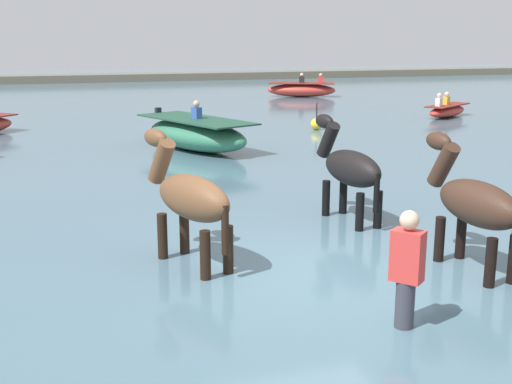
# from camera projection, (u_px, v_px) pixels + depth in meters

# --- Properties ---
(ground_plane) EXTENTS (120.00, 120.00, 0.00)m
(ground_plane) POSITION_uv_depth(u_px,v_px,m) (314.00, 299.00, 8.56)
(ground_plane) COLOR #84755B
(water_surface) EXTENTS (90.00, 90.00, 0.37)m
(water_surface) POSITION_uv_depth(u_px,v_px,m) (173.00, 156.00, 17.80)
(water_surface) COLOR #476675
(water_surface) RESTS_ON ground
(horse_lead_black) EXTENTS (0.69, 1.89, 2.04)m
(horse_lead_black) POSITION_uv_depth(u_px,v_px,m) (349.00, 170.00, 10.69)
(horse_lead_black) COLOR black
(horse_lead_black) RESTS_ON ground
(horse_trailing_bay) EXTENTS (1.02, 1.91, 2.10)m
(horse_trailing_bay) POSITION_uv_depth(u_px,v_px,m) (190.00, 200.00, 8.60)
(horse_trailing_bay) COLOR brown
(horse_trailing_bay) RESTS_ON ground
(horse_flank_dark_bay) EXTENTS (0.58, 1.90, 2.07)m
(horse_flank_dark_bay) POSITION_uv_depth(u_px,v_px,m) (474.00, 206.00, 8.39)
(horse_flank_dark_bay) COLOR #382319
(horse_flank_dark_bay) RESTS_ON ground
(boat_mid_outer) EXTENTS (2.58, 2.04, 0.94)m
(boat_mid_outer) POSITION_uv_depth(u_px,v_px,m) (447.00, 110.00, 24.81)
(boat_mid_outer) COLOR #BC382D
(boat_mid_outer) RESTS_ON water_surface
(boat_near_port) EXTENTS (2.84, 4.21, 1.32)m
(boat_near_port) POSITION_uv_depth(u_px,v_px,m) (196.00, 134.00, 17.57)
(boat_near_port) COLOR #337556
(boat_near_port) RESTS_ON water_surface
(boat_far_offshore) EXTENTS (3.61, 2.49, 1.18)m
(boat_far_offshore) POSITION_uv_depth(u_px,v_px,m) (302.00, 90.00, 33.13)
(boat_far_offshore) COLOR #BC382D
(boat_far_offshore) RESTS_ON water_surface
(person_onlooker_right) EXTENTS (0.36, 0.37, 1.63)m
(person_onlooker_right) POSITION_uv_depth(u_px,v_px,m) (406.00, 282.00, 6.77)
(person_onlooker_right) COLOR #383842
(person_onlooker_right) RESTS_ON ground
(channel_buoy) EXTENTS (0.38, 0.38, 0.88)m
(channel_buoy) POSITION_uv_depth(u_px,v_px,m) (316.00, 124.00, 21.40)
(channel_buoy) COLOR yellow
(channel_buoy) RESTS_ON water_surface
(far_shoreline) EXTENTS (80.00, 2.40, 0.87)m
(far_shoreline) POSITION_uv_depth(u_px,v_px,m) (95.00, 81.00, 44.37)
(far_shoreline) COLOR #605B4C
(far_shoreline) RESTS_ON ground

